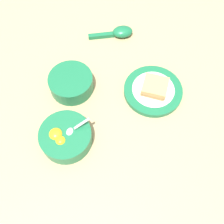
% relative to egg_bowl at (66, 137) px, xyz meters
% --- Properties ---
extents(ground_plane, '(3.00, 3.00, 0.00)m').
position_rel_egg_bowl_xyz_m(ground_plane, '(-0.24, 0.03, -0.03)').
color(ground_plane, tan).
extents(egg_bowl, '(0.16, 0.16, 0.08)m').
position_rel_egg_bowl_xyz_m(egg_bowl, '(0.00, 0.00, 0.00)').
color(egg_bowl, '#196B42').
rests_on(egg_bowl, ground_plane).
extents(toast_plate, '(0.20, 0.20, 0.02)m').
position_rel_egg_bowl_xyz_m(toast_plate, '(-0.26, 0.20, -0.02)').
color(toast_plate, '#196B42').
rests_on(toast_plate, ground_plane).
extents(toast_sandwich, '(0.09, 0.09, 0.03)m').
position_rel_egg_bowl_xyz_m(toast_sandwich, '(-0.26, 0.21, 0.01)').
color(toast_sandwich, tan).
rests_on(toast_sandwich, toast_plate).
extents(soup_spoon, '(0.11, 0.17, 0.03)m').
position_rel_egg_bowl_xyz_m(soup_spoon, '(-0.47, 0.01, -0.01)').
color(soup_spoon, '#196B42').
rests_on(soup_spoon, ground_plane).
extents(congee_bowl, '(0.15, 0.15, 0.06)m').
position_rel_egg_bowl_xyz_m(congee_bowl, '(-0.18, -0.07, 0.00)').
color(congee_bowl, '#196B42').
rests_on(congee_bowl, ground_plane).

